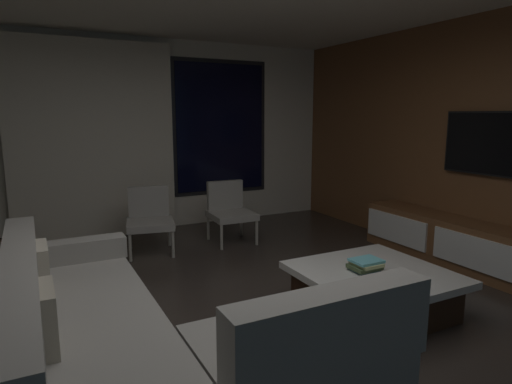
{
  "coord_description": "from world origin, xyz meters",
  "views": [
    {
      "loc": [
        -1.31,
        -2.64,
        1.64
      ],
      "look_at": [
        0.75,
        1.34,
        0.85
      ],
      "focal_mm": 30.73,
      "sensor_mm": 36.0,
      "label": 1
    }
  ],
  "objects_px": {
    "accent_chair_by_curtain": "(150,216)",
    "book_stack_on_coffee_table": "(365,265)",
    "media_console": "(491,254)",
    "coffee_table": "(373,290)",
    "accent_chair_near_window": "(229,208)",
    "mounted_tv": "(495,144)",
    "sectional_couch": "(137,343)"
  },
  "relations": [
    {
      "from": "accent_chair_by_curtain",
      "to": "media_console",
      "type": "xyz_separation_m",
      "value": [
        2.85,
        -2.49,
        -0.18
      ]
    },
    {
      "from": "accent_chair_near_window",
      "to": "media_console",
      "type": "xyz_separation_m",
      "value": [
        1.81,
        -2.46,
        -0.18
      ]
    },
    {
      "from": "mounted_tv",
      "to": "sectional_couch",
      "type": "bearing_deg",
      "value": -174.01
    },
    {
      "from": "book_stack_on_coffee_table",
      "to": "accent_chair_near_window",
      "type": "bearing_deg",
      "value": 93.25
    },
    {
      "from": "sectional_couch",
      "to": "mounted_tv",
      "type": "xyz_separation_m",
      "value": [
        3.78,
        0.4,
        1.06
      ]
    },
    {
      "from": "sectional_couch",
      "to": "mounted_tv",
      "type": "height_order",
      "value": "mounted_tv"
    },
    {
      "from": "coffee_table",
      "to": "media_console",
      "type": "height_order",
      "value": "media_console"
    },
    {
      "from": "media_console",
      "to": "accent_chair_by_curtain",
      "type": "bearing_deg",
      "value": 138.93
    },
    {
      "from": "mounted_tv",
      "to": "accent_chair_near_window",
      "type": "bearing_deg",
      "value": 131.42
    },
    {
      "from": "book_stack_on_coffee_table",
      "to": "mounted_tv",
      "type": "height_order",
      "value": "mounted_tv"
    },
    {
      "from": "book_stack_on_coffee_table",
      "to": "accent_chair_near_window",
      "type": "height_order",
      "value": "accent_chair_near_window"
    },
    {
      "from": "accent_chair_by_curtain",
      "to": "coffee_table",
      "type": "bearing_deg",
      "value": -63.79
    },
    {
      "from": "media_console",
      "to": "sectional_couch",
      "type": "bearing_deg",
      "value": -176.85
    },
    {
      "from": "sectional_couch",
      "to": "accent_chair_near_window",
      "type": "distance_m",
      "value": 3.21
    },
    {
      "from": "coffee_table",
      "to": "book_stack_on_coffee_table",
      "type": "relative_size",
      "value": 4.56
    },
    {
      "from": "accent_chair_near_window",
      "to": "accent_chair_by_curtain",
      "type": "bearing_deg",
      "value": 178.39
    },
    {
      "from": "book_stack_on_coffee_table",
      "to": "accent_chair_by_curtain",
      "type": "relative_size",
      "value": 0.33
    },
    {
      "from": "coffee_table",
      "to": "book_stack_on_coffee_table",
      "type": "height_order",
      "value": "book_stack_on_coffee_table"
    },
    {
      "from": "accent_chair_by_curtain",
      "to": "media_console",
      "type": "distance_m",
      "value": 3.79
    },
    {
      "from": "accent_chair_near_window",
      "to": "mounted_tv",
      "type": "relative_size",
      "value": 0.67
    },
    {
      "from": "sectional_couch",
      "to": "mounted_tv",
      "type": "distance_m",
      "value": 3.95
    },
    {
      "from": "accent_chair_by_curtain",
      "to": "mounted_tv",
      "type": "bearing_deg",
      "value": -37.02
    },
    {
      "from": "coffee_table",
      "to": "sectional_couch",
      "type": "bearing_deg",
      "value": -175.71
    },
    {
      "from": "sectional_couch",
      "to": "accent_chair_by_curtain",
      "type": "bearing_deg",
      "value": 74.45
    },
    {
      "from": "accent_chair_near_window",
      "to": "accent_chair_by_curtain",
      "type": "relative_size",
      "value": 1.0
    },
    {
      "from": "book_stack_on_coffee_table",
      "to": "mounted_tv",
      "type": "bearing_deg",
      "value": 6.6
    },
    {
      "from": "accent_chair_by_curtain",
      "to": "mounted_tv",
      "type": "height_order",
      "value": "mounted_tv"
    },
    {
      "from": "accent_chair_by_curtain",
      "to": "book_stack_on_coffee_table",
      "type": "bearing_deg",
      "value": -64.71
    },
    {
      "from": "sectional_couch",
      "to": "coffee_table",
      "type": "xyz_separation_m",
      "value": [
        2.0,
        0.15,
        -0.1
      ]
    },
    {
      "from": "media_console",
      "to": "coffee_table",
      "type": "bearing_deg",
      "value": -178.27
    },
    {
      "from": "coffee_table",
      "to": "media_console",
      "type": "distance_m",
      "value": 1.61
    },
    {
      "from": "accent_chair_near_window",
      "to": "media_console",
      "type": "bearing_deg",
      "value": -53.6
    }
  ]
}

